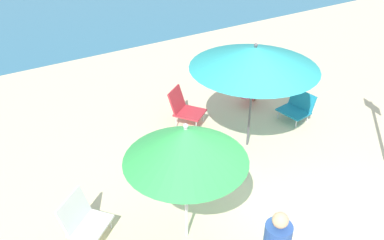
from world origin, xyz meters
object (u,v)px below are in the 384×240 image
Objects in this scene: umbrella_green at (186,144)px; person_b at (248,86)px; beach_chair_d at (83,219)px; beach_chair_a at (184,107)px; beach_chair_c at (297,107)px; umbrella_teal at (255,57)px.

person_b is (2.86, 2.37, -1.03)m from umbrella_green.
beach_chair_a is at bearing 84.31° from beach_chair_d.
beach_chair_c is at bearing 23.29° from umbrella_green.
umbrella_teal is 2.28× the size of person_b.
beach_chair_a is 2.21m from beach_chair_c.
umbrella_green reaches higher than person_b.
beach_chair_c is at bearing -85.60° from person_b.
beach_chair_a is (1.40, 2.46, -1.13)m from umbrella_green.
umbrella_teal is at bearing 31.93° from umbrella_green.
beach_chair_c is 0.67× the size of person_b.
person_b is at bearing 39.61° from umbrella_green.
umbrella_green is 3.05m from beach_chair_a.
beach_chair_d is at bearing 178.13° from person_b.
umbrella_teal is 2.70× the size of beach_chair_a.
umbrella_teal is at bearing 0.93° from beach_chair_c.
umbrella_green is at bearing -164.64° from person_b.
umbrella_green is at bearing 15.81° from beach_chair_c.
beach_chair_d is at bearing 1.76° from beach_chair_c.
beach_chair_a is at bearing -34.59° from beach_chair_c.
beach_chair_a reaches higher than beach_chair_d.
person_b is (0.86, 1.12, -1.21)m from umbrella_teal.
beach_chair_a reaches higher than beach_chair_c.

